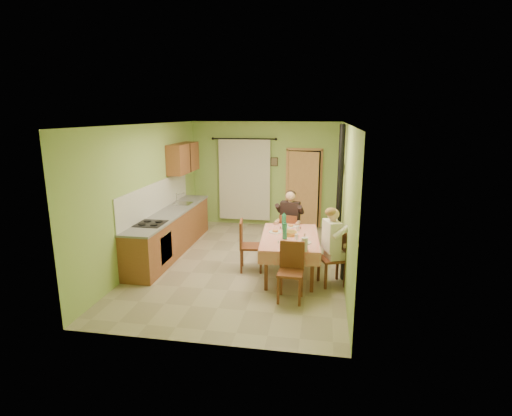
% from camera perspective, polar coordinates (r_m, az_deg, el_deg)
% --- Properties ---
extents(floor, '(4.00, 6.00, 0.01)m').
position_cam_1_polar(floor, '(8.30, -1.84, -7.84)').
color(floor, tan).
rests_on(floor, ground).
extents(room_shell, '(4.04, 6.04, 2.82)m').
position_cam_1_polar(room_shell, '(7.83, -1.93, 4.68)').
color(room_shell, '#9EC364').
rests_on(room_shell, ground).
extents(kitchen_run, '(0.64, 3.64, 1.56)m').
position_cam_1_polar(kitchen_run, '(8.99, -12.08, -3.23)').
color(kitchen_run, brown).
rests_on(kitchen_run, ground).
extents(upper_cabinets, '(0.35, 1.40, 0.70)m').
position_cam_1_polar(upper_cabinets, '(9.94, -10.33, 7.06)').
color(upper_cabinets, brown).
rests_on(upper_cabinets, room_shell).
extents(curtain, '(1.70, 0.07, 2.22)m').
position_cam_1_polar(curtain, '(10.83, -1.66, 4.11)').
color(curtain, black).
rests_on(curtain, ground).
extents(doorway, '(0.96, 0.25, 2.15)m').
position_cam_1_polar(doorway, '(10.70, 6.78, 2.75)').
color(doorway, black).
rests_on(doorway, ground).
extents(dining_table, '(1.19, 1.84, 0.76)m').
position_cam_1_polar(dining_table, '(7.64, 4.82, -6.75)').
color(dining_table, '#E38979').
rests_on(dining_table, ground).
extents(tableware, '(0.84, 1.60, 0.33)m').
position_cam_1_polar(tableware, '(7.40, 4.98, -3.78)').
color(tableware, white).
rests_on(tableware, dining_table).
extents(chair_far, '(0.42, 0.42, 0.92)m').
position_cam_1_polar(chair_far, '(8.67, 4.76, -4.93)').
color(chair_far, brown).
rests_on(chair_far, ground).
extents(chair_near, '(0.42, 0.42, 0.96)m').
position_cam_1_polar(chair_near, '(6.66, 4.93, -10.69)').
color(chair_near, brown).
rests_on(chair_near, ground).
extents(chair_right, '(0.54, 0.54, 0.98)m').
position_cam_1_polar(chair_right, '(7.35, 10.88, -8.52)').
color(chair_right, brown).
rests_on(chair_right, ground).
extents(chair_left, '(0.49, 0.49, 0.99)m').
position_cam_1_polar(chair_left, '(7.85, -0.79, -6.81)').
color(chair_left, brown).
rests_on(chair_left, ground).
extents(man_far, '(0.61, 0.51, 1.39)m').
position_cam_1_polar(man_far, '(8.51, 4.85, -1.12)').
color(man_far, black).
rests_on(man_far, chair_far).
extents(man_right, '(0.59, 0.65, 1.39)m').
position_cam_1_polar(man_right, '(7.15, 10.98, -4.14)').
color(man_right, white).
rests_on(man_right, chair_right).
extents(stove_flue, '(0.24, 0.24, 2.80)m').
position_cam_1_polar(stove_flue, '(8.42, 11.72, -0.49)').
color(stove_flue, black).
rests_on(stove_flue, ground).
extents(picture_back, '(0.19, 0.03, 0.23)m').
position_cam_1_polar(picture_back, '(10.71, 2.62, 6.62)').
color(picture_back, black).
rests_on(picture_back, room_shell).
extents(picture_right, '(0.03, 0.31, 0.21)m').
position_cam_1_polar(picture_right, '(8.86, 12.31, 5.59)').
color(picture_right, brown).
rests_on(picture_right, room_shell).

